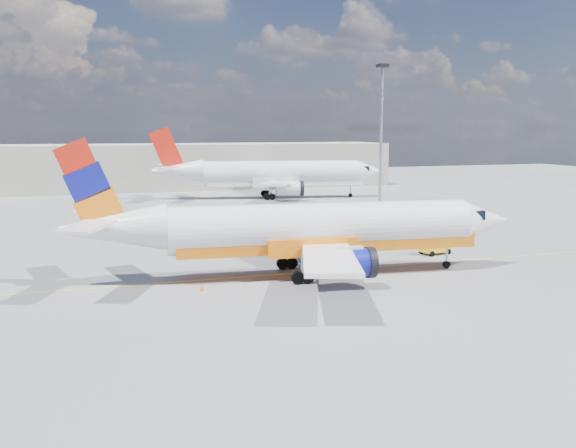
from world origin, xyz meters
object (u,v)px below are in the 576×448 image
object	(u,v)px
main_jet	(307,230)
traffic_cone	(202,288)
second_jet	(274,174)
gse_tug	(434,245)

from	to	relation	value
main_jet	traffic_cone	distance (m)	9.23
second_jet	traffic_cone	size ratio (longest dim) A/B	68.23
main_jet	traffic_cone	bearing A→B (deg)	-158.65
second_jet	gse_tug	distance (m)	47.57
gse_tug	main_jet	bearing A→B (deg)	-175.16
traffic_cone	main_jet	bearing A→B (deg)	15.73
second_jet	traffic_cone	bearing A→B (deg)	-101.35
second_jet	main_jet	bearing A→B (deg)	-93.98
second_jet	traffic_cone	distance (m)	58.32
main_jet	second_jet	size ratio (longest dim) A/B	0.92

